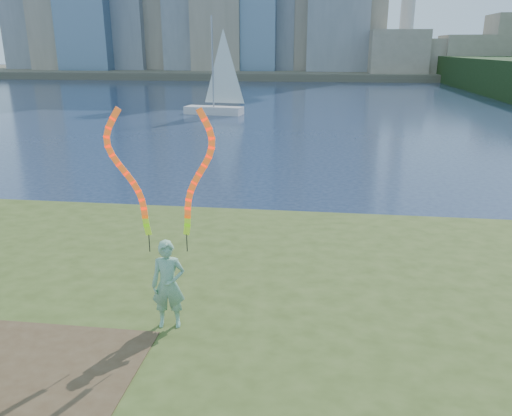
# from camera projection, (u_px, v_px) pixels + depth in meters

# --- Properties ---
(ground) EXTENTS (320.00, 320.00, 0.00)m
(ground) POSITION_uv_depth(u_px,v_px,m) (218.00, 324.00, 9.87)
(ground) COLOR #1A2741
(ground) RESTS_ON ground
(grassy_knoll) EXTENTS (20.00, 18.00, 0.80)m
(grassy_knoll) POSITION_uv_depth(u_px,v_px,m) (187.00, 383.00, 7.61)
(grassy_knoll) COLOR #3A491A
(grassy_knoll) RESTS_ON ground
(dirt_patch) EXTENTS (3.20, 3.00, 0.02)m
(dirt_patch) POSITION_uv_depth(u_px,v_px,m) (14.00, 383.00, 6.88)
(dirt_patch) COLOR #47331E
(dirt_patch) RESTS_ON grassy_knoll
(far_shore) EXTENTS (320.00, 40.00, 1.20)m
(far_shore) POSITION_uv_depth(u_px,v_px,m) (315.00, 72.00, 99.36)
(far_shore) COLOR #514B3B
(far_shore) RESTS_ON ground
(woman_with_ribbons) EXTENTS (1.98, 0.49, 3.90)m
(woman_with_ribbons) POSITION_uv_depth(u_px,v_px,m) (167.00, 244.00, 7.92)
(woman_with_ribbons) COLOR #217446
(woman_with_ribbons) RESTS_ON grassy_knoll
(sailboat) EXTENTS (5.14, 2.34, 7.71)m
(sailboat) POSITION_uv_depth(u_px,v_px,m) (216.00, 98.00, 40.76)
(sailboat) COLOR beige
(sailboat) RESTS_ON ground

